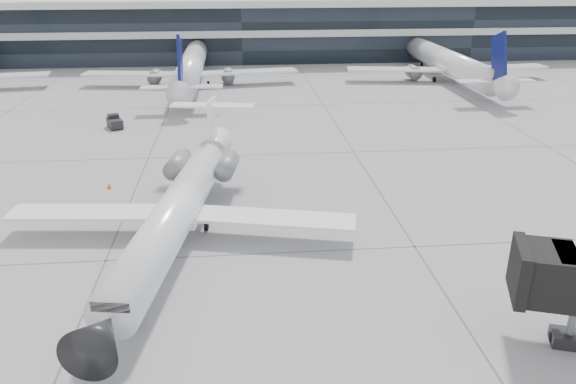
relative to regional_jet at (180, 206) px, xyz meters
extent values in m
plane|color=gray|center=(5.46, -2.89, -2.33)|extent=(220.00, 220.00, 0.00)
cube|color=black|center=(5.46, 79.11, 2.67)|extent=(170.00, 22.00, 10.00)
cylinder|color=white|center=(-0.14, -0.85, -0.07)|extent=(6.50, 23.70, 2.65)
cone|color=black|center=(-2.31, -13.84, -0.07)|extent=(3.07, 3.15, 2.65)
cone|color=white|center=(2.06, 12.34, 0.22)|extent=(3.00, 3.52, 2.52)
cube|color=white|center=(-6.28, 1.17, -0.76)|extent=(11.00, 3.57, 0.22)
cube|color=white|center=(6.32, -0.93, -0.76)|extent=(11.11, 5.00, 0.22)
cylinder|color=slate|center=(-0.75, 7.43, 0.32)|extent=(2.00, 3.54, 1.47)
cylinder|color=slate|center=(3.12, 6.78, 0.32)|extent=(2.00, 3.54, 1.47)
cube|color=white|center=(1.96, 11.76, 2.29)|extent=(0.69, 2.57, 4.42)
cube|color=white|center=(2.02, 12.14, 3.86)|extent=(7.24, 2.71, 0.16)
cylinder|color=black|center=(-1.68, -10.06, -2.06)|extent=(0.26, 0.57, 0.55)
cylinder|color=black|center=(-1.27, 1.33, -2.02)|extent=(0.34, 0.66, 0.63)
cylinder|color=black|center=(1.64, 0.85, -2.02)|extent=(0.34, 0.66, 0.63)
cube|color=black|center=(18.43, -13.03, 1.45)|extent=(3.14, 3.48, 2.52)
cylinder|color=slate|center=(19.88, -13.52, -1.07)|extent=(0.40, 0.40, 2.52)
cube|color=black|center=(19.88, -13.52, -2.02)|extent=(1.94, 1.71, 0.63)
cone|color=#E1540B|center=(-6.73, 9.52, -2.08)|extent=(0.33, 0.33, 0.51)
cube|color=#E1540B|center=(-6.73, 9.52, -2.32)|extent=(0.40, 0.40, 0.03)
cube|color=black|center=(-9.70, 28.13, -1.74)|extent=(2.22, 2.71, 0.96)
cube|color=black|center=(-9.91, 28.62, -1.10)|extent=(1.46, 1.35, 0.53)
cylinder|color=black|center=(-10.58, 28.68, -2.10)|extent=(0.36, 0.51, 0.47)
cylinder|color=black|center=(-9.50, 29.15, -2.10)|extent=(0.36, 0.51, 0.47)
cylinder|color=black|center=(-9.89, 27.11, -2.10)|extent=(0.36, 0.51, 0.47)
cylinder|color=black|center=(-8.81, 27.58, -2.10)|extent=(0.36, 0.51, 0.47)
camera|label=1|loc=(4.02, -34.86, 15.17)|focal=35.00mm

